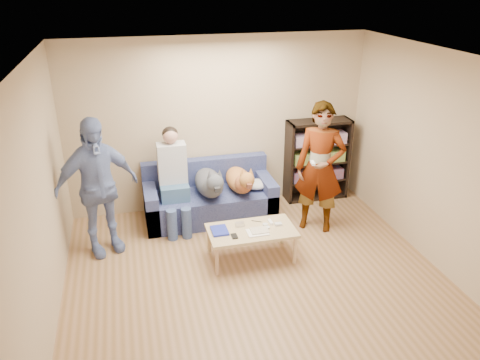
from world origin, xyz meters
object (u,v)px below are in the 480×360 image
object	(u,v)px
camera_silver	(240,224)
coffee_table	(251,233)
notebook_blue	(220,231)
dog_tan	(240,180)
sofa	(209,199)
bookshelf	(317,158)
person_seated	(173,175)
person_standing_left	(97,187)
person_standing_right	(320,168)
dog_gray	(210,183)

from	to	relation	value
camera_silver	coffee_table	bearing A→B (deg)	-45.00
notebook_blue	dog_tan	xyz separation A→B (m)	(0.53, 1.05, 0.17)
sofa	bookshelf	distance (m)	1.86
dog_tan	bookshelf	bearing A→B (deg)	16.31
sofa	person_seated	distance (m)	0.73
camera_silver	bookshelf	bearing A→B (deg)	40.42
sofa	person_seated	size ratio (longest dim) A/B	1.29
notebook_blue	camera_silver	distance (m)	0.29
person_standing_left	coffee_table	bearing A→B (deg)	-40.99
person_standing_right	sofa	bearing A→B (deg)	-176.37
camera_silver	notebook_blue	bearing A→B (deg)	-165.96
person_standing_right	coffee_table	distance (m)	1.37
camera_silver	sofa	world-z (taller)	sofa
dog_gray	dog_tan	world-z (taller)	dog_gray
dog_gray	bookshelf	size ratio (longest dim) A/B	0.95
person_standing_left	sofa	world-z (taller)	person_standing_left
person_seated	dog_tan	size ratio (longest dim) A/B	1.29
camera_silver	sofa	distance (m)	1.17
notebook_blue	bookshelf	world-z (taller)	bookshelf
notebook_blue	person_standing_left	bearing A→B (deg)	156.83
sofa	camera_silver	bearing A→B (deg)	-80.72
dog_tan	bookshelf	xyz separation A→B (m)	(1.36, 0.40, 0.07)
person_standing_right	notebook_blue	xyz separation A→B (m)	(-1.52, -0.50, -0.49)
person_standing_left	dog_gray	distance (m)	1.59
dog_gray	coffee_table	distance (m)	1.15
sofa	dog_tan	size ratio (longest dim) A/B	1.67
coffee_table	dog_gray	bearing A→B (deg)	106.67
camera_silver	coffee_table	xyz separation A→B (m)	(0.12, -0.12, -0.07)
person_standing_left	bookshelf	bearing A→B (deg)	-7.09
notebook_blue	camera_silver	world-z (taller)	camera_silver
camera_silver	person_standing_right	bearing A→B (deg)	19.02
camera_silver	sofa	size ratio (longest dim) A/B	0.06
dog_tan	coffee_table	size ratio (longest dim) A/B	1.03
sofa	bookshelf	bearing A→B (deg)	7.40
notebook_blue	dog_tan	bearing A→B (deg)	62.95
bookshelf	dog_gray	bearing A→B (deg)	-166.90
sofa	person_seated	bearing A→B (deg)	-166.30
person_seated	bookshelf	distance (m)	2.35
sofa	dog_tan	world-z (taller)	dog_tan
coffee_table	dog_tan	bearing A→B (deg)	83.01
person_seated	sofa	bearing A→B (deg)	13.70
camera_silver	person_seated	distance (m)	1.28
camera_silver	bookshelf	size ratio (longest dim) A/B	0.08
sofa	dog_tan	bearing A→B (deg)	-20.38
camera_silver	coffee_table	distance (m)	0.18
dog_tan	coffee_table	world-z (taller)	dog_tan
sofa	bookshelf	xyz separation A→B (m)	(1.80, 0.23, 0.40)
camera_silver	dog_gray	xyz separation A→B (m)	(-0.20, 0.95, 0.18)
person_standing_right	person_seated	distance (m)	2.04
person_seated	dog_tan	xyz separation A→B (m)	(0.96, -0.04, -0.17)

